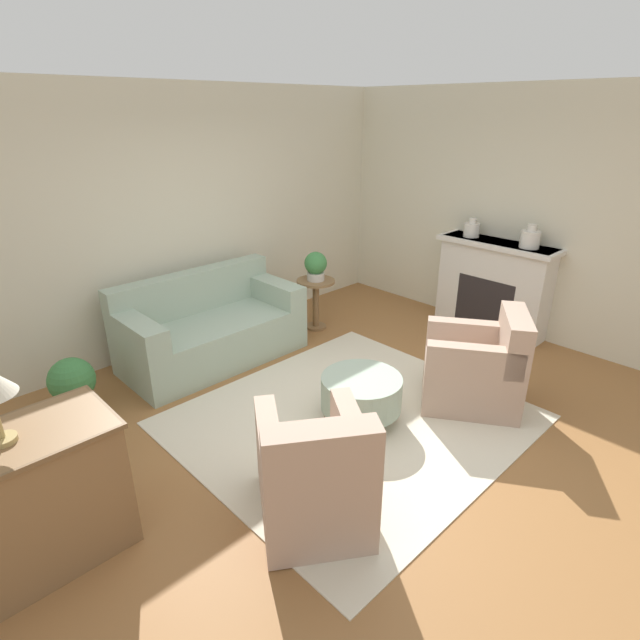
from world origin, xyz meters
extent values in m
plane|color=#996638|center=(0.00, 0.00, 0.00)|extent=(16.00, 16.00, 0.00)
cube|color=beige|center=(0.00, 2.54, 1.40)|extent=(8.96, 0.12, 2.80)
cube|color=beige|center=(2.91, 0.00, 1.40)|extent=(0.12, 9.69, 2.80)
cube|color=beige|center=(0.00, 0.00, 0.01)|extent=(2.77, 2.53, 0.01)
cube|color=#9EB29E|center=(-0.21, 1.82, 0.24)|extent=(1.90, 0.91, 0.47)
cube|color=#9EB29E|center=(-0.21, 2.18, 0.70)|extent=(1.90, 0.20, 0.45)
cube|color=#9EB29E|center=(-1.04, 1.80, 0.60)|extent=(0.24, 0.87, 0.25)
cube|color=#9EB29E|center=(0.62, 1.80, 0.60)|extent=(0.24, 0.87, 0.25)
cube|color=olive|center=(-0.21, 1.40, 0.03)|extent=(1.71, 0.05, 0.06)
cube|color=tan|center=(-0.99, -0.56, 0.23)|extent=(1.03, 1.08, 0.44)
cube|color=tan|center=(-1.17, -0.83, 0.69)|extent=(0.68, 0.54, 0.46)
cube|color=tan|center=(-0.76, -0.69, 0.58)|extent=(0.56, 0.74, 0.25)
cube|color=tan|center=(-1.21, -0.39, 0.58)|extent=(0.56, 0.74, 0.25)
cube|color=olive|center=(-0.78, -0.24, 0.04)|extent=(0.54, 0.38, 0.06)
cube|color=tan|center=(0.99, -0.56, 0.23)|extent=(1.03, 1.08, 0.44)
cube|color=tan|center=(1.17, -0.83, 0.69)|extent=(0.68, 0.54, 0.46)
cube|color=tan|center=(1.21, -0.39, 0.58)|extent=(0.56, 0.74, 0.25)
cube|color=tan|center=(0.76, -0.69, 0.58)|extent=(0.56, 0.74, 0.25)
cube|color=olive|center=(0.78, -0.24, 0.04)|extent=(0.54, 0.38, 0.06)
cylinder|color=#9EB29E|center=(0.07, -0.05, 0.28)|extent=(0.70, 0.70, 0.29)
cylinder|color=olive|center=(-0.14, -0.26, 0.07)|extent=(0.05, 0.05, 0.12)
cylinder|color=olive|center=(0.28, -0.26, 0.07)|extent=(0.05, 0.05, 0.12)
cylinder|color=olive|center=(-0.14, 0.16, 0.07)|extent=(0.05, 0.05, 0.12)
cylinder|color=olive|center=(0.28, 0.16, 0.07)|extent=(0.05, 0.05, 0.12)
cylinder|color=olive|center=(1.17, 1.68, 0.61)|extent=(0.46, 0.46, 0.03)
cylinder|color=olive|center=(1.17, 1.68, 0.30)|extent=(0.08, 0.08, 0.60)
cylinder|color=olive|center=(1.17, 1.68, 0.01)|extent=(0.25, 0.25, 0.03)
cube|color=silver|center=(2.67, 0.16, 0.55)|extent=(0.36, 1.30, 1.11)
cube|color=#282323|center=(2.50, 0.16, 0.39)|extent=(0.02, 0.72, 0.61)
cube|color=silver|center=(2.65, 0.16, 1.08)|extent=(0.44, 1.40, 0.05)
cube|color=olive|center=(-2.46, 0.31, 0.44)|extent=(1.07, 0.56, 0.88)
cube|color=brown|center=(-2.46, 0.31, 0.87)|extent=(1.11, 0.60, 0.03)
cylinder|color=silver|center=(2.65, 0.52, 1.19)|extent=(0.19, 0.19, 0.16)
cylinder|color=silver|center=(2.65, 0.52, 1.30)|extent=(0.08, 0.08, 0.06)
cylinder|color=silver|center=(2.65, -0.20, 1.20)|extent=(0.21, 0.21, 0.19)
cylinder|color=silver|center=(2.65, -0.20, 1.33)|extent=(0.10, 0.10, 0.07)
cylinder|color=beige|center=(1.17, 1.68, 0.67)|extent=(0.21, 0.21, 0.10)
sphere|color=#3D7F42|center=(1.17, 1.68, 0.84)|extent=(0.27, 0.27, 0.27)
cylinder|color=beige|center=(-1.68, 1.80, 0.08)|extent=(0.30, 0.30, 0.17)
sphere|color=#3D7F42|center=(-1.68, 1.80, 0.34)|extent=(0.40, 0.40, 0.40)
cylinder|color=tan|center=(-2.46, 0.31, 0.90)|extent=(0.14, 0.14, 0.03)
camera|label=1|loc=(-2.77, -2.46, 2.54)|focal=28.00mm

